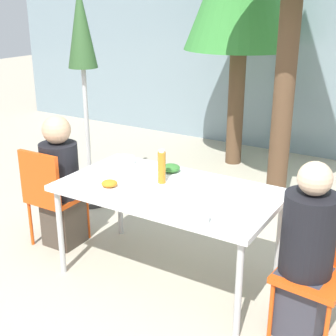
{
  "coord_description": "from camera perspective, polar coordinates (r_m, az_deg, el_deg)",
  "views": [
    {
      "loc": [
        1.6,
        -2.63,
        2.0
      ],
      "look_at": [
        0.0,
        0.0,
        0.88
      ],
      "focal_mm": 50.0,
      "sensor_mm": 36.0,
      "label": 1
    }
  ],
  "objects": [
    {
      "name": "chair_right",
      "position": [
        3.05,
        17.84,
        -10.54
      ],
      "size": [
        0.44,
        0.44,
        0.86
      ],
      "rotation": [
        0.0,
        0.0,
        3.04
      ],
      "color": "#E54C14",
      "rests_on": "ground"
    },
    {
      "name": "person_right",
      "position": [
        2.97,
        16.47,
        -10.29
      ],
      "size": [
        0.32,
        0.32,
        1.14
      ],
      "rotation": [
        0.0,
        0.0,
        3.04
      ],
      "color": "#383842",
      "rests_on": "ground"
    },
    {
      "name": "salad_bowl",
      "position": [
        3.81,
        -5.35,
        0.92
      ],
      "size": [
        0.17,
        0.17,
        0.06
      ],
      "color": "white",
      "rests_on": "dining_table"
    },
    {
      "name": "building_facade",
      "position": [
        6.41,
        17.39,
        14.68
      ],
      "size": [
        10.0,
        0.2,
        3.0
      ],
      "color": "gray",
      "rests_on": "ground"
    },
    {
      "name": "plate_0",
      "position": [
        3.34,
        -7.15,
        -2.11
      ],
      "size": [
        0.21,
        0.21,
        0.06
      ],
      "color": "white",
      "rests_on": "dining_table"
    },
    {
      "name": "bottle",
      "position": [
        3.38,
        -0.77,
        0.13
      ],
      "size": [
        0.06,
        0.06,
        0.25
      ],
      "color": "#B7751E",
      "rests_on": "dining_table"
    },
    {
      "name": "closed_umbrella",
      "position": [
        4.55,
        -10.42,
        14.07
      ],
      "size": [
        0.36,
        0.36,
        2.14
      ],
      "color": "#333333",
      "rests_on": "ground"
    },
    {
      "name": "drinking_cup",
      "position": [
        2.8,
        4.33,
        -5.88
      ],
      "size": [
        0.07,
        0.07,
        0.1
      ],
      "color": "white",
      "rests_on": "dining_table"
    },
    {
      "name": "ground_plane",
      "position": [
        3.67,
        0.0,
        -13.02
      ],
      "size": [
        24.0,
        24.0,
        0.0
      ],
      "primitive_type": "plane",
      "color": "#B2A893"
    },
    {
      "name": "plate_1",
      "position": [
        3.59,
        0.33,
        -0.24
      ],
      "size": [
        0.26,
        0.26,
        0.07
      ],
      "color": "white",
      "rests_on": "dining_table"
    },
    {
      "name": "person_left",
      "position": [
        3.98,
        -12.92,
        -1.95
      ],
      "size": [
        0.31,
        0.31,
        1.13
      ],
      "rotation": [
        0.0,
        0.0,
        0.02
      ],
      "color": "#473D33",
      "rests_on": "ground"
    },
    {
      "name": "chair_left",
      "position": [
        3.98,
        -14.18,
        -2.75
      ],
      "size": [
        0.41,
        0.41,
        0.86
      ],
      "rotation": [
        0.0,
        0.0,
        0.02
      ],
      "color": "#E54C14",
      "rests_on": "ground"
    },
    {
      "name": "dining_table",
      "position": [
        3.35,
        0.0,
        -3.26
      ],
      "size": [
        1.56,
        0.86,
        0.73
      ],
      "color": "white",
      "rests_on": "ground"
    }
  ]
}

